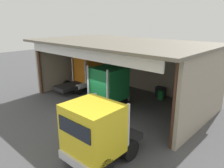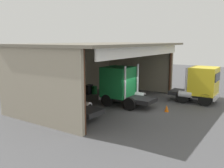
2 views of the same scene
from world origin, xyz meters
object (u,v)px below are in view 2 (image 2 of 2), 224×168
truck_orange_right_bay (61,93)px  traffic_cone (167,108)px  truck_yellow_center_bay (201,84)px  tool_cart (89,89)px  truck_green_left_bay (121,85)px  oil_drum (94,90)px

truck_orange_right_bay → traffic_cone: (5.45, -6.45, -1.49)m
truck_yellow_center_bay → traffic_cone: (-4.67, 1.46, -1.50)m
tool_cart → traffic_cone: size_ratio=1.79×
truck_green_left_bay → traffic_cone: bearing=-88.3°
truck_orange_right_bay → tool_cart: truck_orange_right_bay is taller
truck_yellow_center_bay → traffic_cone: bearing=-18.2°
truck_green_left_bay → oil_drum: size_ratio=5.59×
tool_cart → traffic_cone: 9.84m
oil_drum → traffic_cone: 9.40m
truck_green_left_bay → truck_yellow_center_bay: truck_green_left_bay is taller
truck_yellow_center_bay → truck_green_left_bay: bearing=-51.0°
truck_orange_right_bay → oil_drum: size_ratio=5.98×
tool_cart → traffic_cone: tool_cart is taller
truck_green_left_bay → tool_cart: bearing=68.9°
tool_cart → truck_orange_right_bay: bearing=-156.4°
truck_yellow_center_bay → tool_cart: (-2.78, 11.11, -1.28)m
oil_drum → tool_cart: (-0.34, 0.53, 0.07)m
truck_green_left_bay → truck_yellow_center_bay: bearing=-50.3°
truck_orange_right_bay → tool_cart: bearing=24.0°
tool_cart → truck_yellow_center_bay: bearing=-76.0°
truck_orange_right_bay → traffic_cone: size_ratio=9.08×
truck_orange_right_bay → oil_drum: bearing=19.7°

